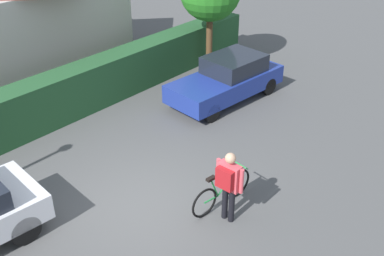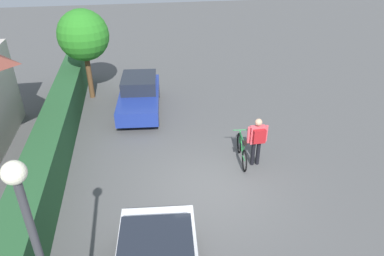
% 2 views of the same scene
% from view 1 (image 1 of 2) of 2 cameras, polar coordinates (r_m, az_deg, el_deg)
% --- Properties ---
extents(ground_plane, '(60.00, 60.00, 0.00)m').
position_cam_1_polar(ground_plane, '(10.54, -6.17, -9.70)').
color(ground_plane, '#515151').
extents(hedge_row, '(19.15, 0.90, 1.43)m').
position_cam_1_polar(hedge_row, '(13.55, -20.45, 1.78)').
color(hedge_row, '#25542D').
rests_on(hedge_row, ground).
extents(parked_car_far, '(4.08, 1.97, 1.40)m').
position_cam_1_polar(parked_car_far, '(14.82, 4.44, 6.10)').
color(parked_car_far, navy).
rests_on(parked_car_far, ground).
extents(bicycle, '(1.77, 0.50, 0.94)m').
position_cam_1_polar(bicycle, '(10.31, 3.73, -7.84)').
color(bicycle, black).
rests_on(bicycle, ground).
extents(person_rider, '(0.36, 0.68, 1.69)m').
position_cam_1_polar(person_rider, '(9.55, 4.54, -6.57)').
color(person_rider, black).
rests_on(person_rider, ground).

